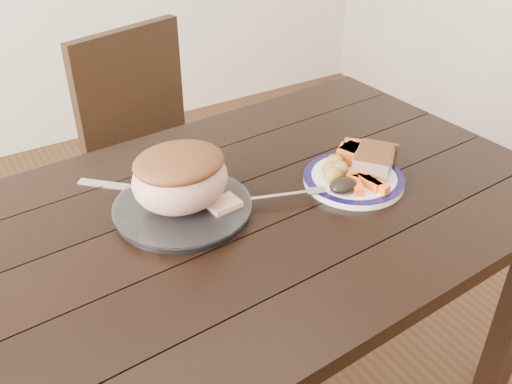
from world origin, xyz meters
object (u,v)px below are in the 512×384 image
dinner_plate (354,180)px  pork_slice (374,162)px  roast_joint (180,180)px  dining_table (222,249)px  carving_knife (164,190)px  serving_platter (183,209)px  chair_far (156,152)px  fork (294,194)px

dinner_plate → pork_slice: pork_slice is taller
pork_slice → roast_joint: bearing=167.0°
dining_table → carving_knife: (-0.07, 0.16, 0.10)m
serving_platter → roast_joint: (-0.00, 0.00, 0.08)m
chair_far → serving_platter: 0.74m
chair_far → carving_knife: (-0.20, -0.58, 0.23)m
dining_table → pork_slice: bearing=-6.7°
pork_slice → fork: pork_slice is taller
chair_far → carving_knife: 0.65m
chair_far → carving_knife: size_ratio=3.81×
dining_table → serving_platter: serving_platter is taller
dining_table → chair_far: (0.13, 0.74, -0.13)m
chair_far → dinner_plate: size_ratio=3.80×
dining_table → pork_slice: size_ratio=15.21×
chair_far → dinner_plate: 0.84m
dining_table → carving_knife: 0.20m
fork → roast_joint: roast_joint is taller
dinner_plate → fork: bearing=177.2°
serving_platter → roast_joint: 0.08m
chair_far → pork_slice: bearing=93.7°
serving_platter → carving_knife: (-0.00, 0.10, -0.00)m
carving_knife → serving_platter: bearing=-44.2°
serving_platter → pork_slice: pork_slice is taller
dinner_plate → roast_joint: roast_joint is taller
roast_joint → carving_knife: bearing=91.6°
pork_slice → carving_knife: size_ratio=0.45×
serving_platter → dinner_plate: bearing=-14.1°
pork_slice → dining_table: bearing=173.3°
chair_far → fork: size_ratio=5.34×
pork_slice → fork: bearing=176.8°
dinner_plate → carving_knife: size_ratio=1.00×
chair_far → serving_platter: chair_far is taller
dinner_plate → pork_slice: (0.05, -0.00, 0.04)m
dining_table → serving_platter: size_ratio=5.47×
chair_far → fork: (0.04, -0.77, 0.25)m
fork → dining_table: bearing=-172.5°
pork_slice → fork: (-0.22, 0.01, -0.02)m
dining_table → serving_platter: 0.13m
chair_far → pork_slice: (0.27, -0.78, 0.27)m
pork_slice → roast_joint: (-0.46, 0.11, 0.04)m
dinner_plate → serving_platter: (-0.41, 0.10, 0.00)m
serving_platter → fork: (0.24, -0.09, 0.01)m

